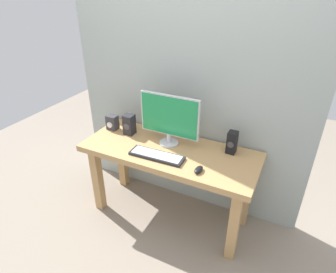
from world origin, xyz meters
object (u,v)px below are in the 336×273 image
object	(u,v)px
monitor	(169,118)
audio_controller	(112,122)
desk	(169,161)
mouse	(199,170)
speaker_right	(232,142)
speaker_left	(129,124)
keyboard_primary	(157,156)

from	to	relation	value
monitor	audio_controller	bearing A→B (deg)	179.86
desk	mouse	bearing A→B (deg)	-29.34
desk	monitor	xyz separation A→B (m)	(-0.05, 0.09, 0.36)
speaker_right	audio_controller	bearing A→B (deg)	-175.27
desk	speaker_left	world-z (taller)	speaker_left
mouse	audio_controller	world-z (taller)	audio_controller
speaker_left	mouse	bearing A→B (deg)	-19.29
desk	keyboard_primary	world-z (taller)	keyboard_primary
desk	monitor	distance (m)	0.37
mouse	speaker_right	bearing A→B (deg)	72.94
keyboard_primary	speaker_left	world-z (taller)	speaker_left
mouse	audio_controller	bearing A→B (deg)	167.84
desk	mouse	world-z (taller)	mouse
audio_controller	speaker_left	bearing A→B (deg)	-1.79
desk	audio_controller	distance (m)	0.68
keyboard_primary	mouse	bearing A→B (deg)	-5.79
monitor	mouse	xyz separation A→B (m)	(0.38, -0.28, -0.22)
speaker_left	audio_controller	xyz separation A→B (m)	(-0.19, 0.01, -0.02)
mouse	speaker_left	xyz separation A→B (m)	(-0.78, 0.27, 0.08)
monitor	keyboard_primary	world-z (taller)	monitor
desk	keyboard_primary	size ratio (longest dim) A/B	3.30
mouse	desk	bearing A→B (deg)	154.49
monitor	mouse	bearing A→B (deg)	-36.33
audio_controller	mouse	bearing A→B (deg)	-15.98
monitor	desk	bearing A→B (deg)	-63.15
desk	speaker_right	xyz separation A→B (m)	(0.47, 0.19, 0.21)
mouse	audio_controller	distance (m)	1.02
mouse	speaker_right	size ratio (longest dim) A/B	0.56
monitor	speaker_right	bearing A→B (deg)	10.24
monitor	mouse	distance (m)	0.52
mouse	speaker_left	bearing A→B (deg)	164.53
mouse	audio_controller	size ratio (longest dim) A/B	0.75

